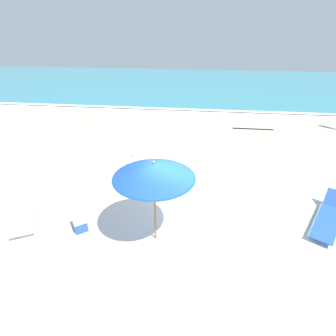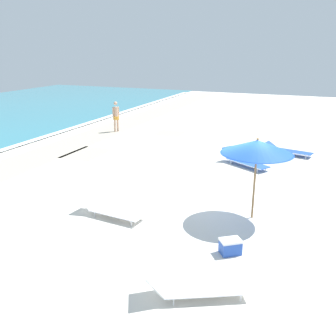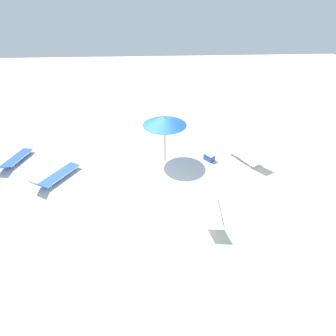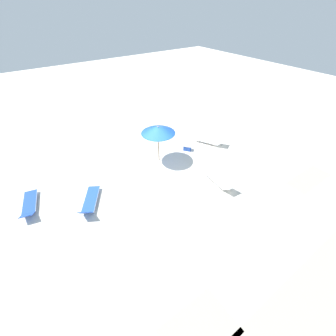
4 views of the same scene
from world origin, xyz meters
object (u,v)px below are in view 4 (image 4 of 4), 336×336
at_px(beach_umbrella, 158,130).
at_px(sun_lounger_beside_umbrella, 211,141).
at_px(cooler_box, 187,148).
at_px(sun_lounger_under_umbrella, 90,201).
at_px(sun_lounger_near_water_right, 220,181).
at_px(sun_lounger_near_water_left, 29,204).

distance_m(beach_umbrella, sun_lounger_beside_umbrella, 4.52).
distance_m(beach_umbrella, cooler_box, 2.94).
bearing_deg(sun_lounger_under_umbrella, beach_umbrella, -135.31).
distance_m(sun_lounger_beside_umbrella, sun_lounger_near_water_right, 4.30).
distance_m(sun_lounger_under_umbrella, cooler_box, 7.22).
height_order(sun_lounger_beside_umbrella, sun_lounger_near_water_right, sun_lounger_beside_umbrella).
bearing_deg(sun_lounger_near_water_right, sun_lounger_near_water_left, -19.49).
bearing_deg(sun_lounger_near_water_right, beach_umbrella, -63.23).
bearing_deg(sun_lounger_beside_umbrella, beach_umbrella, -33.08).
height_order(sun_lounger_beside_umbrella, cooler_box, sun_lounger_beside_umbrella).
bearing_deg(sun_lounger_under_umbrella, sun_lounger_beside_umbrella, -144.16).
bearing_deg(sun_lounger_near_water_left, sun_lounger_near_water_right, 168.07).
relative_size(sun_lounger_under_umbrella, cooler_box, 3.62).
relative_size(beach_umbrella, cooler_box, 3.91).
relative_size(beach_umbrella, sun_lounger_under_umbrella, 1.08).
relative_size(beach_umbrella, sun_lounger_near_water_left, 1.07).
height_order(beach_umbrella, cooler_box, beach_umbrella).
relative_size(sun_lounger_under_umbrella, sun_lounger_near_water_right, 1.05).
relative_size(beach_umbrella, sun_lounger_beside_umbrella, 1.14).
distance_m(sun_lounger_near_water_right, cooler_box, 3.80).
height_order(sun_lounger_under_umbrella, sun_lounger_near_water_right, sun_lounger_under_umbrella).
distance_m(beach_umbrella, sun_lounger_near_water_left, 7.67).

